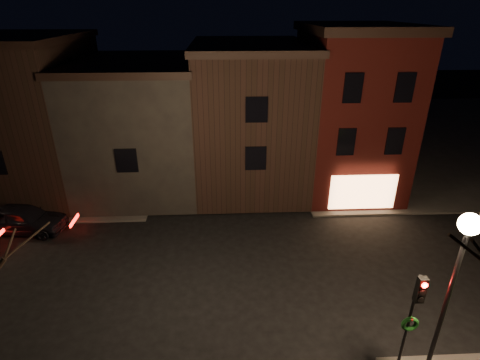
# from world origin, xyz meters

# --- Properties ---
(ground) EXTENTS (120.00, 120.00, 0.00)m
(ground) POSITION_xyz_m (0.00, 0.00, 0.00)
(ground) COLOR black
(ground) RESTS_ON ground
(sidewalk_far_right) EXTENTS (30.00, 30.00, 0.12)m
(sidewalk_far_right) POSITION_xyz_m (20.00, 20.00, 0.06)
(sidewalk_far_right) COLOR #2D2B28
(sidewalk_far_right) RESTS_ON ground
(sidewalk_far_left) EXTENTS (30.00, 30.00, 0.12)m
(sidewalk_far_left) POSITION_xyz_m (-20.00, 20.00, 0.06)
(sidewalk_far_left) COLOR #2D2B28
(sidewalk_far_left) RESTS_ON ground
(corner_building) EXTENTS (6.50, 8.50, 10.50)m
(corner_building) POSITION_xyz_m (8.00, 9.47, 5.40)
(corner_building) COLOR #3E0D0B
(corner_building) RESTS_ON ground
(row_building_a) EXTENTS (7.30, 10.30, 9.40)m
(row_building_a) POSITION_xyz_m (1.50, 10.50, 4.83)
(row_building_a) COLOR black
(row_building_a) RESTS_ON ground
(row_building_b) EXTENTS (7.80, 10.30, 8.40)m
(row_building_b) POSITION_xyz_m (-5.75, 10.50, 4.33)
(row_building_b) COLOR black
(row_building_b) RESTS_ON ground
(row_building_c) EXTENTS (7.30, 10.30, 9.90)m
(row_building_c) POSITION_xyz_m (-13.00, 10.50, 5.08)
(row_building_c) COLOR black
(row_building_c) RESTS_ON ground
(street_lamp_near) EXTENTS (0.60, 0.60, 6.48)m
(street_lamp_near) POSITION_xyz_m (6.20, -6.00, 5.18)
(street_lamp_near) COLOR black
(street_lamp_near) RESTS_ON sidewalk_near_right
(traffic_signal) EXTENTS (0.58, 0.38, 4.05)m
(traffic_signal) POSITION_xyz_m (5.60, -5.51, 2.81)
(traffic_signal) COLOR black
(traffic_signal) RESTS_ON sidewalk_near_right
(parked_car_a) EXTENTS (4.84, 2.39, 1.59)m
(parked_car_a) POSITION_xyz_m (-11.58, 4.32, 0.79)
(parked_car_a) COLOR black
(parked_car_a) RESTS_ON ground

